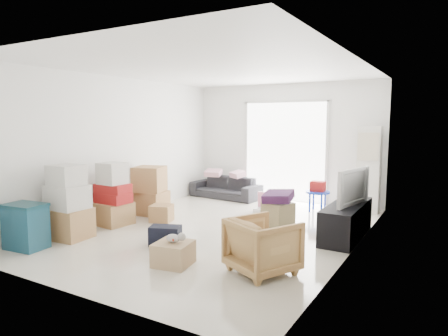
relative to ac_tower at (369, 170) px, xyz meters
name	(u,v)px	position (x,y,z in m)	size (l,w,h in m)	color
room_shell	(219,151)	(-1.95, -2.65, 0.48)	(4.98, 6.48, 3.18)	white
sliding_door	(284,147)	(-1.95, 0.33, 0.37)	(2.10, 0.04, 2.33)	white
ac_tower	(369,170)	(0.00, 0.00, 0.00)	(0.45, 0.30, 1.75)	silver
tv_console	(346,221)	(0.05, -2.00, -0.60)	(0.49, 1.62, 0.54)	black
television	(347,200)	(0.05, -2.00, -0.27)	(1.00, 0.58, 0.13)	black
sofa	(225,184)	(-3.26, -0.15, -0.54)	(1.73, 0.51, 0.68)	#28282D
pillow_left	(213,167)	(-3.58, -0.19, -0.14)	(0.36, 0.28, 0.11)	#C48FA0
pillow_right	(238,168)	(-2.94, -0.12, -0.14)	(0.32, 0.25, 0.11)	#C48FA0
armchair	(263,243)	(-0.48, -4.05, -0.50)	(0.73, 0.68, 0.75)	tan
storage_bins	(26,226)	(-3.85, -4.95, -0.54)	(0.62, 0.47, 0.67)	navy
box_stack_a	(68,206)	(-3.75, -4.29, -0.35)	(0.68, 0.58, 1.17)	tan
box_stack_b	(113,198)	(-3.75, -3.32, -0.39)	(0.62, 0.60, 1.12)	tan
box_stack_c	(150,191)	(-3.72, -2.37, -0.41)	(0.69, 0.68, 0.96)	tan
loose_box	(162,213)	(-3.15, -2.71, -0.72)	(0.37, 0.37, 0.31)	tan
duffel_bag	(165,236)	(-2.20, -3.80, -0.73)	(0.45, 0.27, 0.29)	black
ottoman	(278,215)	(-1.13, -1.98, -0.66)	(0.43, 0.43, 0.43)	#927C55
blanket	(278,199)	(-1.13, -1.98, -0.37)	(0.48, 0.48, 0.14)	#411D4A
kids_table	(318,190)	(-0.90, -0.46, -0.43)	(0.49, 0.49, 0.62)	#1130B4
toy_walker	(263,206)	(-1.87, -1.01, -0.77)	(0.29, 0.26, 0.39)	silver
wood_crate	(173,254)	(-1.58, -4.40, -0.73)	(0.45, 0.45, 0.30)	tan
plush_bunny	(175,238)	(-1.55, -4.39, -0.51)	(0.27, 0.15, 0.14)	#B2ADA8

